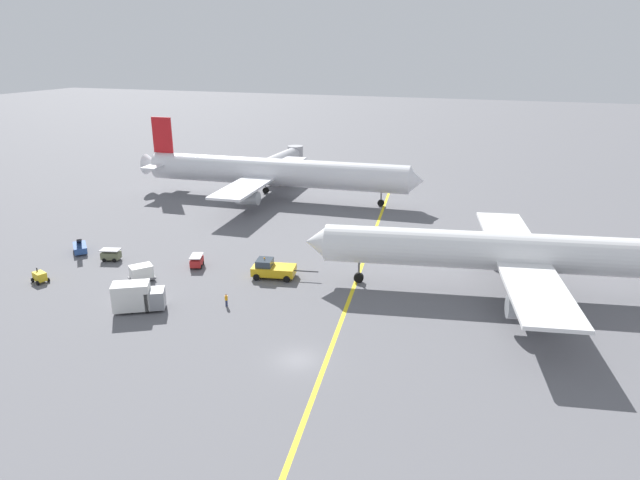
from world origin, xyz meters
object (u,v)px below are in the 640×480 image
(gse_baggage_cart_near_cluster, at_px, (111,255))
(gse_catering_truck_tall, at_px, (138,297))
(gse_gpu_cart_small, at_px, (40,277))
(gse_baggage_cart_trailing, at_px, (197,261))
(gse_container_dolly_flat, at_px, (141,273))
(gse_belt_loader_portside, at_px, (80,247))
(ground_crew_marshaller_foreground, at_px, (226,300))
(jet_bridge, at_px, (285,158))
(airliner_being_pushed, at_px, (507,252))
(pushback_tug, at_px, (272,269))
(airliner_at_gate_left, at_px, (274,172))

(gse_baggage_cart_near_cluster, bearing_deg, gse_catering_truck_tall, -41.44)
(gse_gpu_cart_small, xyz_separation_m, gse_baggage_cart_trailing, (16.68, 11.62, 0.07))
(gse_catering_truck_tall, relative_size, gse_gpu_cart_small, 2.48)
(gse_gpu_cart_small, bearing_deg, gse_container_dolly_flat, 21.53)
(gse_container_dolly_flat, bearing_deg, gse_baggage_cart_near_cluster, 151.59)
(gse_belt_loader_portside, relative_size, ground_crew_marshaller_foreground, 2.75)
(gse_baggage_cart_trailing, xyz_separation_m, jet_bridge, (-11.39, 59.09, 3.30))
(airliner_being_pushed, distance_m, gse_container_dolly_flat, 47.32)
(pushback_tug, height_order, gse_baggage_cart_near_cluster, pushback_tug)
(gse_catering_truck_tall, xyz_separation_m, gse_gpu_cart_small, (-17.48, 2.62, -0.96))
(pushback_tug, bearing_deg, ground_crew_marshaller_foreground, -98.94)
(gse_gpu_cart_small, bearing_deg, gse_belt_loader_portside, 105.67)
(pushback_tug, bearing_deg, gse_gpu_cart_small, -157.25)
(gse_container_dolly_flat, bearing_deg, gse_catering_truck_tall, -55.86)
(gse_belt_loader_portside, bearing_deg, pushback_tug, 1.93)
(pushback_tug, relative_size, gse_baggage_cart_near_cluster, 2.97)
(gse_gpu_cart_small, relative_size, gse_baggage_cart_trailing, 0.82)
(gse_container_dolly_flat, bearing_deg, gse_gpu_cart_small, -158.47)
(airliner_at_gate_left, xyz_separation_m, gse_belt_loader_portside, (-14.92, -38.81, -4.59))
(gse_baggage_cart_near_cluster, distance_m, ground_crew_marshaller_foreground, 24.39)
(gse_gpu_cart_small, height_order, gse_belt_loader_portside, gse_belt_loader_portside)
(pushback_tug, xyz_separation_m, gse_baggage_cart_trailing, (-11.58, -0.23, -0.31))
(airliner_at_gate_left, relative_size, gse_baggage_cart_trailing, 19.13)
(ground_crew_marshaller_foreground, xyz_separation_m, jet_bridge, (-21.40, 68.88, 3.34))
(airliner_at_gate_left, height_order, jet_bridge, airliner_at_gate_left)
(airliner_at_gate_left, distance_m, gse_baggage_cart_trailing, 38.56)
(gse_baggage_cart_near_cluster, bearing_deg, airliner_being_pushed, 8.22)
(gse_catering_truck_tall, height_order, gse_gpu_cart_small, gse_catering_truck_tall)
(gse_catering_truck_tall, xyz_separation_m, ground_crew_marshaller_foreground, (9.20, 4.45, -0.94))
(gse_baggage_cart_trailing, bearing_deg, ground_crew_marshaller_foreground, -44.38)
(airliner_at_gate_left, height_order, gse_baggage_cart_trailing, airliner_at_gate_left)
(gse_container_dolly_flat, distance_m, gse_belt_loader_portside, 16.52)
(pushback_tug, height_order, ground_crew_marshaller_foreground, pushback_tug)
(gse_belt_loader_portside, bearing_deg, gse_container_dolly_flat, -20.98)
(gse_baggage_cart_trailing, xyz_separation_m, gse_baggage_cart_near_cluster, (-13.09, -1.97, 0.00))
(airliner_at_gate_left, bearing_deg, pushback_tug, -66.56)
(ground_crew_marshaller_foreground, bearing_deg, gse_gpu_cart_small, -176.07)
(airliner_at_gate_left, relative_size, gse_catering_truck_tall, 9.47)
(gse_container_dolly_flat, xyz_separation_m, gse_baggage_cart_near_cluster, (-8.81, 4.76, -0.31))
(pushback_tug, bearing_deg, gse_belt_loader_portside, -178.07)
(pushback_tug, xyz_separation_m, gse_container_dolly_flat, (-15.87, -6.97, -0.00))
(gse_belt_loader_portside, distance_m, gse_baggage_cart_near_cluster, 6.72)
(gse_baggage_cart_near_cluster, xyz_separation_m, jet_bridge, (1.70, 61.06, 3.30))
(gse_catering_truck_tall, bearing_deg, gse_gpu_cart_small, 171.49)
(gse_container_dolly_flat, height_order, gse_gpu_cart_small, gse_container_dolly_flat)
(gse_container_dolly_flat, xyz_separation_m, ground_crew_marshaller_foreground, (14.29, -3.06, -0.35))
(airliner_at_gate_left, xyz_separation_m, gse_baggage_cart_near_cluster, (-8.31, -39.96, -4.55))
(gse_catering_truck_tall, bearing_deg, gse_baggage_cart_trailing, 93.22)
(airliner_being_pushed, bearing_deg, airliner_at_gate_left, 145.03)
(gse_gpu_cart_small, height_order, ground_crew_marshaller_foreground, gse_gpu_cart_small)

